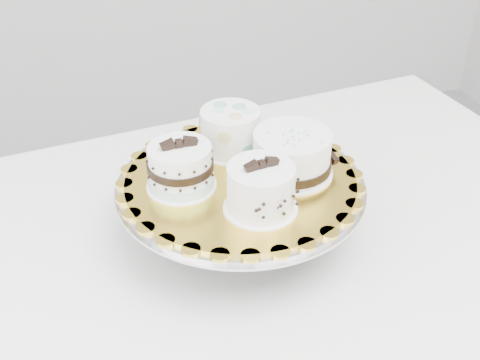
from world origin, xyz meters
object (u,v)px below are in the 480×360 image
object	(u,v)px
cake_banded	(181,168)
cake_dots	(230,130)
table	(260,264)
cake_board	(240,179)
cake_ribbon	(292,155)
cake_stand	(240,198)
cake_swirl	(261,189)

from	to	relation	value
cake_banded	cake_dots	world-z (taller)	cake_banded
table	cake_board	size ratio (longest dim) A/B	3.65
cake_dots	cake_ribbon	world-z (taller)	cake_dots
cake_stand	cake_swirl	xyz separation A→B (m)	(0.00, -0.08, 0.07)
table	cake_ribbon	distance (m)	0.22
cake_board	cake_dots	bearing A→B (deg)	83.86
table	cake_banded	distance (m)	0.25
table	cake_swirl	xyz separation A→B (m)	(-0.03, -0.08, 0.22)
cake_board	cake_dots	world-z (taller)	cake_dots
cake_swirl	cake_dots	size ratio (longest dim) A/B	0.91
table	cake_stand	bearing A→B (deg)	171.20
cake_stand	cake_board	size ratio (longest dim) A/B	1.09
table	cake_swirl	bearing A→B (deg)	-116.44
table	cake_board	xyz separation A→B (m)	(-0.03, 0.00, 0.18)
cake_board	cake_dots	distance (m)	0.10
table	cake_stand	world-z (taller)	cake_stand
cake_ribbon	cake_dots	bearing A→B (deg)	112.28
cake_dots	cake_swirl	bearing A→B (deg)	-83.44
table	cake_banded	xyz separation A→B (m)	(-0.13, 0.01, 0.22)
table	cake_ribbon	size ratio (longest dim) A/B	8.92
cake_dots	cake_ribbon	size ratio (longest dim) A/B	0.81
cake_stand	cake_swirl	world-z (taller)	cake_swirl
cake_board	cake_banded	distance (m)	0.10
cake_stand	cake_ribbon	size ratio (longest dim) A/B	2.66
table	cake_banded	bearing A→B (deg)	170.85
cake_stand	cake_board	xyz separation A→B (m)	(-0.00, -0.00, 0.04)
cake_board	cake_swirl	bearing A→B (deg)	-87.01
table	cake_dots	xyz separation A→B (m)	(-0.03, 0.09, 0.22)
cake_stand	cake_banded	xyz separation A→B (m)	(-0.09, 0.00, 0.07)
cake_swirl	table	bearing A→B (deg)	61.69
cake_dots	table	bearing A→B (deg)	-65.74
cake_banded	cake_board	bearing A→B (deg)	-5.74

